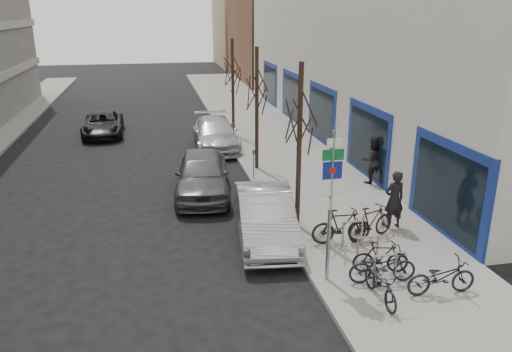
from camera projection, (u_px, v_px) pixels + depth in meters
name	position (u px, v px, depth m)	size (l,w,h in m)	color
ground	(238.00, 293.00, 12.89)	(120.00, 120.00, 0.00)	black
sidewalk_east	(297.00, 167.00, 23.02)	(5.00, 70.00, 0.15)	slate
commercial_building	(474.00, 45.00, 29.46)	(20.00, 32.00, 10.00)	#B7B7B2
brick_building_far	(296.00, 40.00, 51.28)	(12.00, 14.00, 8.00)	brown
tan_building_far	(267.00, 29.00, 65.14)	(13.00, 12.00, 9.00)	#937A5B
highway_sign_pole	(331.00, 198.00, 12.57)	(0.55, 0.10, 4.20)	gray
bike_rack	(368.00, 247.00, 13.98)	(0.66, 2.26, 0.83)	gray
tree_near	(300.00, 108.00, 15.34)	(1.80, 1.80, 5.50)	black
tree_mid	(257.00, 80.00, 21.38)	(1.80, 1.80, 5.50)	black
tree_far	(233.00, 65.00, 27.41)	(1.80, 1.80, 5.50)	black
meter_front	(288.00, 211.00, 15.80)	(0.10, 0.08, 1.27)	gray
meter_mid	(254.00, 162.00, 20.91)	(0.10, 0.08, 1.27)	gray
meter_back	(233.00, 132.00, 26.02)	(0.10, 0.08, 1.27)	gray
bike_near_left	(381.00, 281.00, 12.18)	(0.52, 1.71, 1.04)	black
bike_near_right	(381.00, 257.00, 13.49)	(0.46, 1.54, 0.93)	black
bike_mid_curb	(383.00, 263.00, 12.98)	(0.54, 1.80, 1.10)	black
bike_mid_inner	(341.00, 226.00, 15.18)	(0.56, 1.88, 1.14)	black
bike_far_curb	(442.00, 274.00, 12.45)	(0.55, 1.81, 1.11)	black
bike_far_inner	(371.00, 222.00, 15.49)	(0.55, 1.84, 1.11)	black
parked_car_front	(265.00, 216.00, 15.71)	(1.69, 4.85, 1.60)	#B9B9BF
parked_car_mid	(202.00, 174.00, 19.50)	(2.03, 5.05, 1.72)	#535359
parked_car_back	(216.00, 134.00, 26.17)	(2.19, 5.38, 1.56)	#B4B4B9
lane_car	(103.00, 124.00, 28.91)	(2.19, 4.75, 1.32)	black
pedestrian_near	(394.00, 200.00, 16.16)	(0.71, 0.46, 1.94)	black
pedestrian_far	(372.00, 160.00, 20.39)	(0.73, 0.50, 1.98)	black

